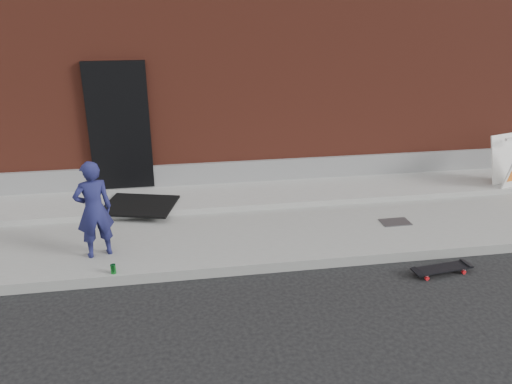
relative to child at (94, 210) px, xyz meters
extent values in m
plane|color=black|center=(2.78, -0.63, -0.84)|extent=(80.00, 80.00, 0.00)
cube|color=gray|center=(2.78, 0.87, -0.76)|extent=(20.00, 3.00, 0.15)
cube|color=gray|center=(2.78, 1.77, -0.64)|extent=(20.00, 1.20, 0.10)
cube|color=maroon|center=(2.78, 6.37, 1.66)|extent=(20.00, 8.00, 5.00)
cube|color=gray|center=(2.78, 2.34, -0.39)|extent=(20.00, 0.10, 0.40)
cube|color=black|center=(0.18, 2.33, 0.56)|extent=(1.05, 0.12, 2.25)
imported|color=#1B1D4D|center=(0.00, 0.00, 0.00)|extent=(0.58, 0.48, 1.38)
cylinder|color=red|center=(4.90, -0.89, -0.81)|extent=(0.06, 0.04, 0.06)
cylinder|color=red|center=(4.92, -1.07, -0.81)|extent=(0.06, 0.04, 0.06)
cylinder|color=red|center=(4.33, -0.96, -0.81)|extent=(0.06, 0.04, 0.06)
cylinder|color=red|center=(4.35, -1.14, -0.81)|extent=(0.06, 0.04, 0.06)
cube|color=#A9A9AD|center=(4.91, -0.98, -0.77)|extent=(0.08, 0.19, 0.02)
cube|color=#A9A9AD|center=(4.34, -1.05, -0.77)|extent=(0.08, 0.19, 0.02)
cube|color=black|center=(4.63, -1.02, -0.75)|extent=(0.85, 0.31, 0.02)
cube|color=white|center=(7.14, 1.56, -0.14)|extent=(0.60, 0.39, 0.90)
cylinder|color=#1A842B|center=(0.25, -0.55, -0.63)|extent=(0.08, 0.08, 0.13)
cube|color=black|center=(0.48, 1.43, -0.57)|extent=(1.35, 1.20, 0.03)
cube|color=#505155|center=(4.54, 0.34, -0.68)|extent=(0.46, 0.30, 0.01)
camera|label=1|loc=(1.18, -6.45, 2.71)|focal=35.00mm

